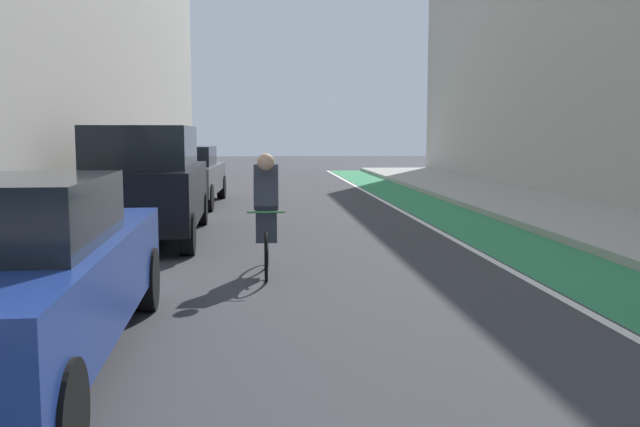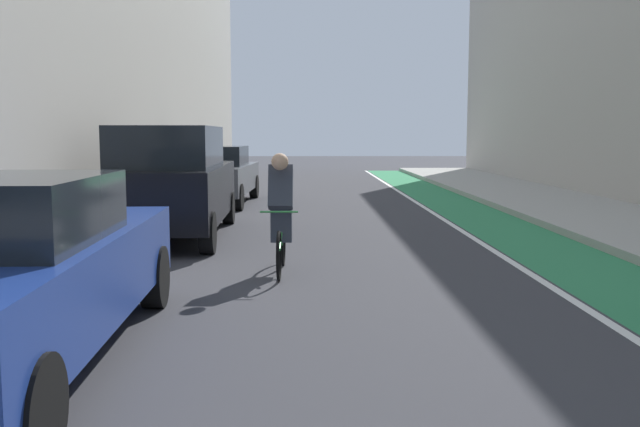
# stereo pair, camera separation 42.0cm
# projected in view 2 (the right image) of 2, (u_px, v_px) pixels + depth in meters

# --- Properties ---
(ground_plane) EXTENTS (94.36, 94.36, 0.00)m
(ground_plane) POSITION_uv_depth(u_px,v_px,m) (341.00, 240.00, 12.31)
(ground_plane) COLOR #38383D
(bike_lane_paint) EXTENTS (1.60, 42.89, 0.00)m
(bike_lane_paint) POSITION_uv_depth(u_px,v_px,m) (497.00, 225.00, 14.35)
(bike_lane_paint) COLOR #2D8451
(bike_lane_paint) RESTS_ON ground
(lane_divider_stripe) EXTENTS (0.12, 42.89, 0.00)m
(lane_divider_stripe) POSITION_uv_depth(u_px,v_px,m) (453.00, 225.00, 14.34)
(lane_divider_stripe) COLOR white
(lane_divider_stripe) RESTS_ON ground
(sidewalk_right) EXTENTS (3.41, 42.89, 0.14)m
(sidewalk_right) POSITION_uv_depth(u_px,v_px,m) (618.00, 221.00, 14.39)
(sidewalk_right) COLOR #A8A59E
(sidewalk_right) RESTS_ON ground
(parked_sedan_blue) EXTENTS (2.04, 4.84, 1.53)m
(parked_sedan_blue) POSITION_uv_depth(u_px,v_px,m) (0.00, 269.00, 5.53)
(parked_sedan_blue) COLOR navy
(parked_sedan_blue) RESTS_ON ground
(parked_suv_black) EXTENTS (2.00, 4.82, 1.98)m
(parked_suv_black) POSITION_uv_depth(u_px,v_px,m) (171.00, 181.00, 12.51)
(parked_suv_black) COLOR black
(parked_suv_black) RESTS_ON ground
(parked_sedan_gray) EXTENTS (2.01, 4.62, 1.53)m
(parked_sedan_gray) POSITION_uv_depth(u_px,v_px,m) (216.00, 174.00, 18.61)
(parked_sedan_gray) COLOR #595B60
(parked_sedan_gray) RESTS_ON ground
(cyclist_far) EXTENTS (0.48, 1.69, 1.60)m
(cyclist_far) POSITION_uv_depth(u_px,v_px,m) (281.00, 213.00, 9.32)
(cyclist_far) COLOR black
(cyclist_far) RESTS_ON ground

